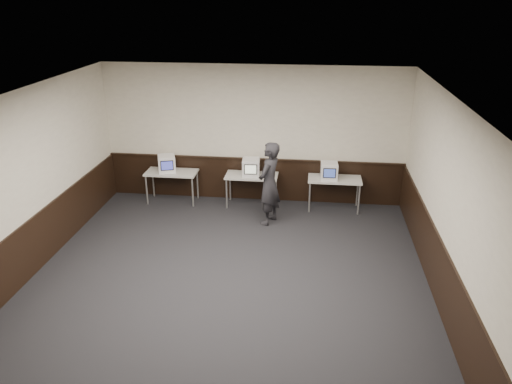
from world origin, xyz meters
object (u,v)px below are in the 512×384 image
emac_right (329,171)px  desk_center (252,178)px  desk_right (335,181)px  emac_left (167,164)px  emac_center (251,167)px  person (269,184)px  desk_left (172,175)px

emac_right → desk_center: bearing=176.9°
desk_center → desk_right: (1.90, 0.00, 0.00)m
desk_right → desk_center: bearing=180.0°
emac_left → emac_right: emac_left is taller
desk_center → emac_left: (-2.00, 0.01, 0.27)m
desk_right → emac_center: emac_center is taller
desk_center → emac_right: (1.76, -0.05, 0.26)m
emac_left → emac_center: size_ratio=1.15×
desk_right → emac_center: 1.93m
emac_center → emac_right: 1.77m
desk_center → person: (0.49, -0.90, 0.23)m
emac_center → emac_left: bearing=175.0°
desk_center → emac_left: emac_left is taller
desk_right → emac_center: (-1.91, -0.02, 0.27)m
desk_right → person: bearing=-147.4°
emac_center → emac_right: size_ratio=1.07×
desk_left → emac_left: (-0.10, 0.01, 0.27)m
emac_left → person: (2.49, -0.91, -0.04)m
emac_left → emac_right: 3.76m
desk_left → emac_left: bearing=176.7°
desk_center → desk_right: 1.90m
desk_left → emac_center: (1.89, -0.02, 0.27)m
person → emac_right: bearing=145.4°
desk_right → person: (-1.41, -0.90, 0.23)m
emac_center → person: person is taller
desk_left → desk_right: bearing=0.0°
desk_left → emac_right: size_ratio=2.86×
emac_right → person: 1.53m
emac_center → emac_right: (1.77, -0.03, -0.01)m
desk_right → emac_left: bearing=179.9°
emac_right → desk_right: bearing=16.6°
desk_left → emac_center: bearing=-0.5°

